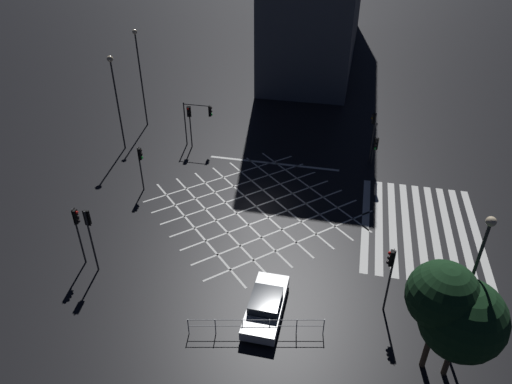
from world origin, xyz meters
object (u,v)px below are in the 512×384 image
(traffic_light_ne_cross, at_px, (199,115))
(traffic_light_nw_main, at_px, (89,228))
(traffic_light_sw_cross, at_px, (390,268))
(street_lamp_far, at_px, (139,66))
(traffic_light_nw_cross, at_px, (78,225))
(traffic_light_ne_main, at_px, (189,118))
(traffic_light_median_north, at_px, (140,160))
(waiting_car, at_px, (266,305))
(street_tree_near, at_px, (443,297))
(street_lamp_west, at_px, (474,272))
(street_lamp_east, at_px, (115,85))
(street_tree_far, at_px, (462,319))
(traffic_light_se_main, at_px, (375,142))
(traffic_light_se_cross, at_px, (373,127))

(traffic_light_ne_cross, bearing_deg, traffic_light_nw_main, -92.40)
(traffic_light_sw_cross, bearing_deg, street_lamp_far, -41.31)
(traffic_light_nw_cross, xyz_separation_m, traffic_light_ne_main, (16.19, -0.96, -0.04))
(traffic_light_median_north, xyz_separation_m, waiting_car, (-10.09, -11.54, -1.98))
(traffic_light_sw_cross, xyz_separation_m, street_tree_near, (-3.21, -1.85, 1.60))
(traffic_light_nw_main, relative_size, traffic_light_sw_cross, 1.04)
(street_lamp_west, bearing_deg, street_lamp_far, 49.39)
(street_tree_near, height_order, waiting_car, street_tree_near)
(traffic_light_nw_cross, height_order, street_lamp_far, street_lamp_far)
(traffic_light_median_north, distance_m, traffic_light_ne_cross, 8.25)
(traffic_light_nw_main, distance_m, traffic_light_ne_cross, 16.96)
(traffic_light_median_north, bearing_deg, street_lamp_west, -27.19)
(traffic_light_ne_main, bearing_deg, traffic_light_ne_cross, 118.58)
(street_tree_near, bearing_deg, waiting_car, 78.73)
(waiting_car, bearing_deg, traffic_light_ne_cross, 28.23)
(traffic_light_ne_cross, height_order, waiting_car, traffic_light_ne_cross)
(street_lamp_east, xyz_separation_m, street_tree_near, (-17.77, -24.12, -1.27))
(traffic_light_ne_main, bearing_deg, traffic_light_sw_cross, 45.79)
(street_lamp_east, height_order, waiting_car, street_lamp_east)
(traffic_light_ne_cross, relative_size, street_lamp_west, 0.50)
(traffic_light_sw_cross, bearing_deg, traffic_light_ne_cross, -46.26)
(waiting_car, bearing_deg, street_tree_far, -101.56)
(street_lamp_east, bearing_deg, street_lamp_west, -123.41)
(waiting_car, bearing_deg, traffic_light_se_main, -17.75)
(traffic_light_median_north, height_order, street_lamp_far, street_lamp_far)
(traffic_light_se_main, height_order, traffic_light_ne_main, traffic_light_ne_main)
(traffic_light_median_north, xyz_separation_m, street_tree_near, (-11.67, -19.44, 1.96))
(street_lamp_east, bearing_deg, street_tree_near, -126.38)
(traffic_light_nw_cross, distance_m, street_lamp_far, 20.67)
(traffic_light_nw_main, xyz_separation_m, traffic_light_se_cross, (17.28, -15.45, 0.13))
(traffic_light_sw_cross, distance_m, traffic_light_se_cross, 16.87)
(traffic_light_sw_cross, xyz_separation_m, traffic_light_ne_main, (16.09, 16.54, -0.14))
(traffic_light_se_cross, relative_size, street_lamp_east, 0.54)
(traffic_light_nw_cross, relative_size, traffic_light_se_cross, 0.89)
(street_lamp_west, distance_m, waiting_car, 10.26)
(traffic_light_se_main, xyz_separation_m, waiting_car, (-16.41, 5.25, -2.24))
(traffic_light_nw_cross, bearing_deg, street_lamp_east, 108.04)
(traffic_light_nw_main, distance_m, traffic_light_median_north, 8.98)
(traffic_light_ne_cross, xyz_separation_m, waiting_car, (-18.13, -9.74, -2.39))
(traffic_light_sw_cross, bearing_deg, street_lamp_west, 144.91)
(traffic_light_nw_main, distance_m, waiting_car, 10.80)
(traffic_light_se_main, height_order, traffic_light_sw_cross, traffic_light_sw_cross)
(traffic_light_nw_cross, distance_m, traffic_light_sw_cross, 17.50)
(traffic_light_sw_cross, relative_size, street_lamp_west, 0.50)
(traffic_light_nw_main, relative_size, traffic_light_ne_cross, 1.05)
(traffic_light_median_north, xyz_separation_m, street_lamp_west, (-10.62, -20.68, 2.67))
(traffic_light_se_cross, distance_m, traffic_light_ne_cross, 14.75)
(traffic_light_nw_main, relative_size, street_tree_near, 0.69)
(traffic_light_se_main, distance_m, street_tree_far, 18.59)
(traffic_light_median_north, bearing_deg, traffic_light_ne_cross, 77.34)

